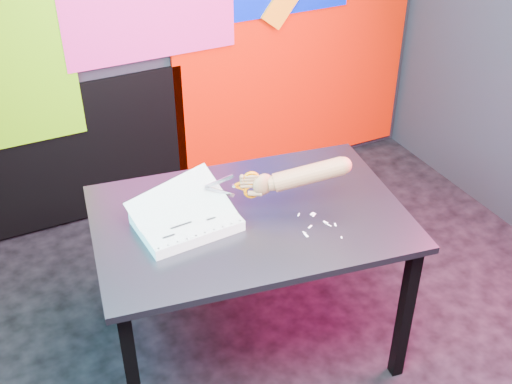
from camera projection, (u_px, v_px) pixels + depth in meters
room at (342, 80)px, 2.29m from camera, size 3.01×3.01×2.71m
backdrop at (206, 47)px, 3.63m from camera, size 2.88×0.05×2.08m
work_table at (250, 231)px, 2.68m from camera, size 1.38×1.03×0.75m
printout_stack at (186, 221)px, 2.55m from camera, size 0.42×0.31×0.20m
scissors at (248, 185)px, 2.58m from camera, size 0.21×0.09×0.13m
hand_forearm at (301, 176)px, 2.58m from camera, size 0.42×0.19×0.16m
paper_clippings at (316, 224)px, 2.58m from camera, size 0.15×0.22×0.00m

